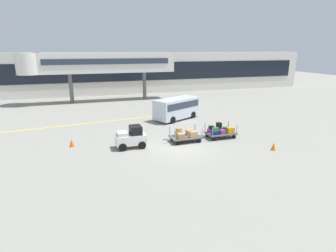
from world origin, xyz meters
TOP-DOWN VIEW (x-y plane):
  - ground_plane at (0.00, 0.00)m, footprint 120.00×120.00m
  - apron_lead_line at (-3.87, 9.12)m, footprint 19.32×2.64m
  - terminal_building at (0.00, 25.97)m, footprint 63.88×2.51m
  - jet_bridge at (-4.65, 19.99)m, footprint 19.77×3.00m
  - baggage_tug at (-3.35, 1.02)m, footprint 2.12×1.26m
  - baggage_cart_lead at (0.78, 1.09)m, footprint 3.01×1.44m
  - baggage_cart_middle at (3.77, 1.15)m, footprint 3.01×1.44m
  - shuttle_van at (2.45, 7.83)m, footprint 5.14×3.88m
  - safety_cone_near at (-7.43, 2.52)m, footprint 0.36×0.36m
  - safety_cone_far at (6.01, -2.47)m, footprint 0.36×0.36m

SIDE VIEW (x-z plane):
  - ground_plane at x=0.00m, z-range 0.00..0.00m
  - apron_lead_line at x=-3.87m, z-range 0.00..0.01m
  - safety_cone_near at x=-7.43m, z-range 0.00..0.55m
  - safety_cone_far at x=6.01m, z-range 0.00..0.55m
  - baggage_cart_lead at x=0.78m, z-range -0.06..1.04m
  - baggage_cart_middle at x=3.77m, z-range -0.05..1.10m
  - baggage_tug at x=-3.35m, z-range -0.04..1.54m
  - shuttle_van at x=2.45m, z-range 0.19..2.28m
  - terminal_building at x=0.00m, z-range 0.01..6.34m
  - jet_bridge at x=-4.65m, z-range 1.86..8.26m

